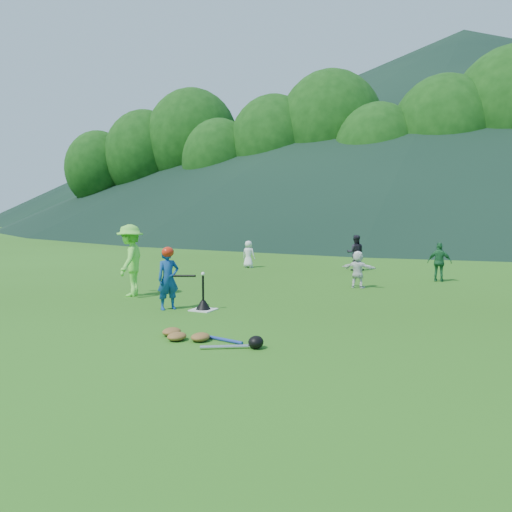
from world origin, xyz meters
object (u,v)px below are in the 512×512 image
Objects in this scene: home_plate at (203,310)px; adult_coach at (130,260)px; fielder_c at (439,262)px; fielder_d at (358,269)px; equipment_pile at (200,337)px; fielder_a at (249,254)px; fielder_b at (356,253)px; batting_tee at (203,304)px; batter_child at (168,279)px.

adult_coach is (-2.46, 0.78, 0.83)m from home_plate.
fielder_c is at bearing 58.94° from home_plate.
fielder_d reaches higher than equipment_pile.
fielder_b reaches higher than fielder_a.
home_plate is at bearing 120.10° from equipment_pile.
fielder_b is at bearing -71.84° from fielder_d.
fielder_c is at bearing 174.27° from fielder_a.
equipment_pile is (3.69, -2.90, -0.78)m from adult_coach.
adult_coach reaches higher than batting_tee.
fielder_d is (-1.81, -2.19, -0.07)m from fielder_c.
fielder_d is (4.70, -3.12, 0.01)m from fielder_a.
batter_child is 1.28× the size of fielder_d.
home_plate is 0.12m from batting_tee.
batter_child is 5.31m from fielder_d.
home_plate is 0.37× the size of fielder_b.
fielder_a is at bearing -4.55° from fielder_b.
fielder_a is 1.41× the size of batting_tee.
adult_coach reaches higher than home_plate.
adult_coach reaches higher than fielder_b.
home_plate is at bearing 0.00° from batting_tee.
batter_child is at bearing 106.55° from fielder_a.
adult_coach is at bearing 93.56° from batter_child.
fielder_c is (3.91, 6.48, 0.54)m from home_plate.
fielder_c reaches higher than batting_tee.
batter_child is at bearing 135.32° from equipment_pile.
fielder_b is 1.09× the size of fielder_c.
adult_coach is 1.40× the size of fielder_b.
fielder_d is at bearing 148.85° from fielder_a.
home_plate is 7.59m from fielder_c.
adult_coach reaches higher than fielder_c.
fielder_d reaches higher than batting_tee.
equipment_pile is at bearing -59.90° from home_plate.
equipment_pile reaches higher than home_plate.
home_plate is at bearing 66.85° from fielder_b.
home_plate is at bearing -38.40° from batter_child.
fielder_a is at bearing -9.28° from fielder_c.
fielder_c is 2.84m from fielder_d.
adult_coach is 1.52× the size of fielder_c.
fielder_a is 7.87m from batting_tee.
home_plate is 0.27× the size of adult_coach.
batting_tee reaches higher than equipment_pile.
fielder_c reaches higher than fielder_d.
home_plate is 0.95m from batter_child.
fielder_c is 1.14× the size of fielder_d.
fielder_d is (4.56, 3.51, -0.36)m from adult_coach.
fielder_a reaches higher than batting_tee.
fielder_c is at bearing -1.22° from batter_child.
fielder_b reaches higher than home_plate.
adult_coach is 2.48× the size of batting_tee.
fielder_b is 1.77× the size of batting_tee.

